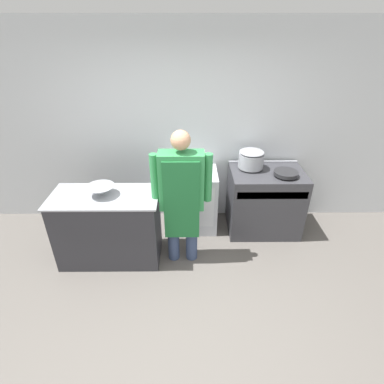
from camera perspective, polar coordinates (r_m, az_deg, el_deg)
The scene contains 9 objects.
ground_plane at distance 3.19m, azimuth -1.23°, elevation -25.45°, with size 14.00×14.00×0.00m, color #5B5651.
wall_back at distance 4.14m, azimuth -1.10°, elevation 11.90°, with size 8.00×0.05×2.70m.
prep_counter at distance 3.79m, azimuth -15.50°, elevation -6.47°, with size 1.25×0.61×0.89m.
stove at distance 4.27m, azimuth 13.59°, elevation -1.72°, with size 0.97×0.67×0.92m.
fridge_unit at distance 4.22m, azimuth 0.02°, elevation -1.51°, with size 0.68×0.57×0.86m.
person_cook at distance 3.34m, azimuth -1.99°, elevation -0.10°, with size 0.68×0.24×1.67m.
mixing_bowl at distance 3.54m, azimuth -16.98°, elevation 0.25°, with size 0.32×0.32×0.12m.
stock_pot at distance 4.06m, azimuth 11.21°, elevation 6.26°, with size 0.33×0.33×0.25m.
saute_pan at distance 4.00m, azimuth 17.46°, elevation 3.46°, with size 0.31×0.31×0.05m.
Camera 1 is at (0.05, -1.82, 2.61)m, focal length 28.00 mm.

